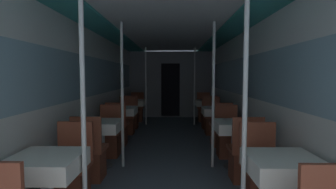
# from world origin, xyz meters

# --- Properties ---
(wall_left) EXTENTS (0.05, 10.23, 2.28)m
(wall_left) POSITION_xyz_m (-1.45, 3.71, 1.18)
(wall_left) COLOR silver
(wall_left) RESTS_ON ground_plane
(wall_right) EXTENTS (0.05, 10.23, 2.28)m
(wall_right) POSITION_xyz_m (1.45, 3.71, 1.18)
(wall_right) COLOR silver
(wall_right) RESTS_ON ground_plane
(ceiling_panel) EXTENTS (2.90, 10.23, 0.07)m
(ceiling_panel) POSITION_xyz_m (0.00, 3.71, 2.32)
(ceiling_panel) COLOR silver
(ceiling_panel) RESTS_ON wall_left
(bulkhead_far) EXTENTS (2.84, 0.09, 2.28)m
(bulkhead_far) POSITION_xyz_m (0.00, 7.71, 1.13)
(bulkhead_far) COLOR slate
(bulkhead_far) RESTS_ON ground_plane
(dining_table_left_0) EXTENTS (0.61, 0.61, 0.73)m
(dining_table_left_0) POSITION_xyz_m (-1.06, 0.91, 0.61)
(dining_table_left_0) COLOR #4C4C51
(dining_table_left_0) RESTS_ON ground_plane
(chair_left_far_0) EXTENTS (0.41, 0.41, 0.91)m
(chair_left_far_0) POSITION_xyz_m (-1.06, 1.46, 0.29)
(chair_left_far_0) COLOR brown
(chair_left_far_0) RESTS_ON ground_plane
(support_pole_left_0) EXTENTS (0.04, 0.04, 2.28)m
(support_pole_left_0) POSITION_xyz_m (-0.71, 0.91, 1.14)
(support_pole_left_0) COLOR silver
(support_pole_left_0) RESTS_ON ground_plane
(dining_table_left_1) EXTENTS (0.61, 0.61, 0.73)m
(dining_table_left_1) POSITION_xyz_m (-1.06, 2.70, 0.61)
(dining_table_left_1) COLOR #4C4C51
(dining_table_left_1) RESTS_ON ground_plane
(chair_left_near_1) EXTENTS (0.41, 0.41, 0.91)m
(chair_left_near_1) POSITION_xyz_m (-1.06, 2.15, 0.29)
(chair_left_near_1) COLOR brown
(chair_left_near_1) RESTS_ON ground_plane
(chair_left_far_1) EXTENTS (0.41, 0.41, 0.91)m
(chair_left_far_1) POSITION_xyz_m (-1.06, 3.25, 0.29)
(chair_left_far_1) COLOR brown
(chair_left_far_1) RESTS_ON ground_plane
(support_pole_left_1) EXTENTS (0.04, 0.04, 2.28)m
(support_pole_left_1) POSITION_xyz_m (-0.71, 2.70, 1.14)
(support_pole_left_1) COLOR silver
(support_pole_left_1) RESTS_ON ground_plane
(dining_table_left_2) EXTENTS (0.61, 0.61, 0.73)m
(dining_table_left_2) POSITION_xyz_m (-1.06, 4.50, 0.61)
(dining_table_left_2) COLOR #4C4C51
(dining_table_left_2) RESTS_ON ground_plane
(chair_left_near_2) EXTENTS (0.41, 0.41, 0.91)m
(chair_left_near_2) POSITION_xyz_m (-1.06, 3.94, 0.29)
(chair_left_near_2) COLOR brown
(chair_left_near_2) RESTS_ON ground_plane
(chair_left_far_2) EXTENTS (0.41, 0.41, 0.91)m
(chair_left_far_2) POSITION_xyz_m (-1.06, 5.05, 0.29)
(chair_left_far_2) COLOR brown
(chair_left_far_2) RESTS_ON ground_plane
(dining_table_left_3) EXTENTS (0.61, 0.61, 0.73)m
(dining_table_left_3) POSITION_xyz_m (-1.06, 6.29, 0.61)
(dining_table_left_3) COLOR #4C4C51
(dining_table_left_3) RESTS_ON ground_plane
(chair_left_near_3) EXTENTS (0.41, 0.41, 0.91)m
(chair_left_near_3) POSITION_xyz_m (-1.06, 5.74, 0.29)
(chair_left_near_3) COLOR brown
(chair_left_near_3) RESTS_ON ground_plane
(chair_left_far_3) EXTENTS (0.41, 0.41, 0.91)m
(chair_left_far_3) POSITION_xyz_m (-1.06, 6.84, 0.29)
(chair_left_far_3) COLOR brown
(chair_left_far_3) RESTS_ON ground_plane
(support_pole_left_3) EXTENTS (0.04, 0.04, 2.28)m
(support_pole_left_3) POSITION_xyz_m (-0.71, 6.29, 1.14)
(support_pole_left_3) COLOR silver
(support_pole_left_3) RESTS_ON ground_plane
(dining_table_right_0) EXTENTS (0.61, 0.61, 0.73)m
(dining_table_right_0) POSITION_xyz_m (1.06, 0.91, 0.61)
(dining_table_right_0) COLOR #4C4C51
(dining_table_right_0) RESTS_ON ground_plane
(chair_right_far_0) EXTENTS (0.41, 0.41, 0.91)m
(chair_right_far_0) POSITION_xyz_m (1.06, 1.46, 0.29)
(chair_right_far_0) COLOR brown
(chair_right_far_0) RESTS_ON ground_plane
(support_pole_right_0) EXTENTS (0.04, 0.04, 2.28)m
(support_pole_right_0) POSITION_xyz_m (0.71, 0.91, 1.14)
(support_pole_right_0) COLOR silver
(support_pole_right_0) RESTS_ON ground_plane
(dining_table_right_1) EXTENTS (0.61, 0.61, 0.73)m
(dining_table_right_1) POSITION_xyz_m (1.06, 2.70, 0.61)
(dining_table_right_1) COLOR #4C4C51
(dining_table_right_1) RESTS_ON ground_plane
(chair_right_near_1) EXTENTS (0.41, 0.41, 0.91)m
(chair_right_near_1) POSITION_xyz_m (1.06, 2.15, 0.29)
(chair_right_near_1) COLOR brown
(chair_right_near_1) RESTS_ON ground_plane
(chair_right_far_1) EXTENTS (0.41, 0.41, 0.91)m
(chair_right_far_1) POSITION_xyz_m (1.06, 3.25, 0.29)
(chair_right_far_1) COLOR brown
(chair_right_far_1) RESTS_ON ground_plane
(support_pole_right_1) EXTENTS (0.04, 0.04, 2.28)m
(support_pole_right_1) POSITION_xyz_m (0.71, 2.70, 1.14)
(support_pole_right_1) COLOR silver
(support_pole_right_1) RESTS_ON ground_plane
(dining_table_right_2) EXTENTS (0.61, 0.61, 0.73)m
(dining_table_right_2) POSITION_xyz_m (1.06, 4.50, 0.61)
(dining_table_right_2) COLOR #4C4C51
(dining_table_right_2) RESTS_ON ground_plane
(chair_right_near_2) EXTENTS (0.41, 0.41, 0.91)m
(chair_right_near_2) POSITION_xyz_m (1.06, 3.94, 0.29)
(chair_right_near_2) COLOR brown
(chair_right_near_2) RESTS_ON ground_plane
(chair_right_far_2) EXTENTS (0.41, 0.41, 0.91)m
(chair_right_far_2) POSITION_xyz_m (1.06, 5.05, 0.29)
(chair_right_far_2) COLOR brown
(chair_right_far_2) RESTS_ON ground_plane
(dining_table_right_3) EXTENTS (0.61, 0.61, 0.73)m
(dining_table_right_3) POSITION_xyz_m (1.06, 6.29, 0.61)
(dining_table_right_3) COLOR #4C4C51
(dining_table_right_3) RESTS_ON ground_plane
(chair_right_near_3) EXTENTS (0.41, 0.41, 0.91)m
(chair_right_near_3) POSITION_xyz_m (1.06, 5.74, 0.29)
(chair_right_near_3) COLOR brown
(chair_right_near_3) RESTS_ON ground_plane
(chair_right_far_3) EXTENTS (0.41, 0.41, 0.91)m
(chair_right_far_3) POSITION_xyz_m (1.06, 6.84, 0.29)
(chair_right_far_3) COLOR brown
(chair_right_far_3) RESTS_ON ground_plane
(support_pole_right_3) EXTENTS (0.04, 0.04, 2.28)m
(support_pole_right_3) POSITION_xyz_m (0.71, 6.29, 1.14)
(support_pole_right_3) COLOR silver
(support_pole_right_3) RESTS_ON ground_plane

